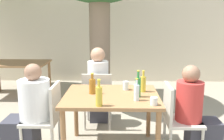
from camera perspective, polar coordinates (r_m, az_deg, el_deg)
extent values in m
cube|color=beige|center=(6.73, 0.70, 9.20)|extent=(10.00, 0.08, 2.80)
cylinder|color=#7A6651|center=(4.87, -2.78, 3.97)|extent=(0.40, 0.40, 2.07)
cube|color=#996B42|center=(3.10, -0.13, -6.00)|extent=(1.16, 0.96, 0.04)
cylinder|color=#996B42|center=(2.92, -11.03, -15.44)|extent=(0.06, 0.06, 0.72)
cylinder|color=#996B42|center=(3.67, -8.24, -9.56)|extent=(0.06, 0.06, 0.72)
cylinder|color=#996B42|center=(3.65, 8.38, -9.70)|extent=(0.06, 0.06, 0.72)
cube|color=#996B42|center=(5.77, -21.01, 1.44)|extent=(1.32, 0.86, 0.04)
cylinder|color=#996B42|center=(5.31, -16.19, -3.28)|extent=(0.06, 0.06, 0.72)
cylinder|color=#996B42|center=(6.00, -14.09, -1.48)|extent=(0.06, 0.06, 0.72)
cube|color=beige|center=(3.36, -15.99, -10.93)|extent=(0.44, 0.44, 0.04)
cube|color=beige|center=(3.22, -12.80, -7.13)|extent=(0.04, 0.44, 0.45)
cylinder|color=beige|center=(3.67, -17.81, -12.77)|extent=(0.04, 0.04, 0.40)
cylinder|color=beige|center=(3.56, -11.87, -13.17)|extent=(0.04, 0.04, 0.40)
cube|color=beige|center=(3.32, 15.95, -11.22)|extent=(0.44, 0.44, 0.04)
cube|color=beige|center=(3.19, 12.68, -7.32)|extent=(0.04, 0.44, 0.45)
cylinder|color=beige|center=(3.62, 17.98, -13.10)|extent=(0.04, 0.04, 0.40)
cylinder|color=beige|center=(3.53, 11.90, -13.40)|extent=(0.04, 0.04, 0.40)
cube|color=beige|center=(3.97, -3.21, -6.94)|extent=(0.44, 0.44, 0.04)
cube|color=beige|center=(3.71, -3.49, -4.36)|extent=(0.44, 0.04, 0.45)
cylinder|color=beige|center=(4.21, -0.36, -8.95)|extent=(0.04, 0.04, 0.40)
cylinder|color=beige|center=(4.24, -5.56, -8.87)|extent=(0.04, 0.04, 0.40)
cylinder|color=beige|center=(3.86, -0.53, -10.92)|extent=(0.04, 0.04, 0.40)
cylinder|color=beige|center=(3.89, -6.24, -10.81)|extent=(0.04, 0.04, 0.40)
cube|color=#383842|center=(3.52, -19.96, -13.64)|extent=(0.40, 0.35, 0.43)
cylinder|color=white|center=(3.29, -17.26, -6.46)|extent=(0.39, 0.39, 0.51)
sphere|color=#936B51|center=(3.20, -17.63, -0.48)|extent=(0.21, 0.21, 0.21)
cube|color=#383842|center=(3.47, 20.05, -14.03)|extent=(0.40, 0.29, 0.43)
cylinder|color=#C63833|center=(3.24, 17.24, -6.82)|extent=(0.33, 0.33, 0.50)
sphere|color=#936B51|center=(3.15, 17.62, -0.86)|extent=(0.22, 0.22, 0.22)
cube|color=#383842|center=(4.28, -2.90, -8.37)|extent=(0.29, 0.40, 0.43)
cylinder|color=white|center=(3.94, -3.19, -2.29)|extent=(0.33, 0.33, 0.60)
sphere|color=tan|center=(3.87, -3.26, 3.49)|extent=(0.23, 0.23, 0.23)
cylinder|color=#287A38|center=(3.00, 5.95, -4.00)|extent=(0.07, 0.07, 0.23)
cylinder|color=#287A38|center=(2.96, 6.02, -1.09)|extent=(0.03, 0.03, 0.08)
cylinder|color=gold|center=(2.95, 6.04, -0.21)|extent=(0.03, 0.03, 0.01)
cylinder|color=#9E661E|center=(3.12, -4.50, -3.77)|extent=(0.08, 0.08, 0.19)
cylinder|color=#9E661E|center=(3.09, -4.54, -1.53)|extent=(0.03, 0.03, 0.06)
cylinder|color=gold|center=(3.08, -4.55, -0.83)|extent=(0.04, 0.04, 0.01)
cylinder|color=gold|center=(2.68, -2.99, -6.08)|extent=(0.07, 0.07, 0.21)
cylinder|color=gold|center=(2.64, -3.02, -3.16)|extent=(0.03, 0.03, 0.07)
cylinder|color=gold|center=(2.63, -3.03, -2.26)|extent=(0.04, 0.04, 0.01)
cylinder|color=silver|center=(2.87, 5.62, -5.21)|extent=(0.06, 0.06, 0.18)
cylinder|color=silver|center=(2.83, 5.67, -2.79)|extent=(0.03, 0.03, 0.06)
cylinder|color=gold|center=(2.82, 5.69, -2.04)|extent=(0.03, 0.03, 0.01)
cylinder|color=gold|center=(3.22, 7.14, -3.25)|extent=(0.07, 0.07, 0.20)
cylinder|color=gold|center=(3.19, 7.20, -0.93)|extent=(0.03, 0.03, 0.07)
cylinder|color=gold|center=(3.18, 7.22, -0.21)|extent=(0.03, 0.03, 0.01)
cylinder|color=silver|center=(3.29, 3.16, -3.59)|extent=(0.08, 0.08, 0.11)
cylinder|color=silver|center=(2.76, 9.54, -7.03)|extent=(0.08, 0.08, 0.09)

